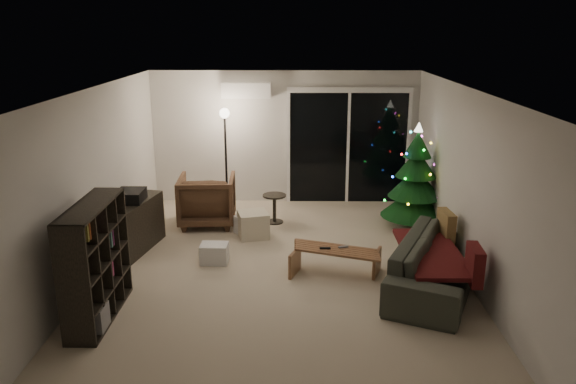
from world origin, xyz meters
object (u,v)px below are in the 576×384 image
sofa (438,263)px  christmas_tree (416,176)px  media_cabinet (133,226)px  armchair (207,200)px  coffee_table (336,262)px  bookshelf (81,262)px

sofa → christmas_tree: size_ratio=1.28×
media_cabinet → sofa: bearing=-4.6°
armchair → coffee_table: size_ratio=0.80×
bookshelf → armchair: bearing=94.2°
media_cabinet → christmas_tree: (4.45, 1.07, 0.51)m
bookshelf → armchair: 3.36m
coffee_table → christmas_tree: christmas_tree is taller
bookshelf → sofa: 4.39m
media_cabinet → christmas_tree: size_ratio=0.69×
coffee_table → media_cabinet: bearing=-176.3°
bookshelf → coffee_table: bookshelf is taller
sofa → coffee_table: (-1.29, 0.37, -0.15)m
bookshelf → sofa: bearing=31.4°
sofa → armchair: bearing=78.6°
sofa → christmas_tree: bearing=20.5°
media_cabinet → sofa: size_ratio=0.54×
bookshelf → sofa: (4.30, 0.82, -0.35)m
armchair → christmas_tree: bearing=175.2°
coffee_table → armchair: bearing=155.1°
media_cabinet → coffee_table: size_ratio=1.05×
bookshelf → christmas_tree: size_ratio=0.77×
media_cabinet → christmas_tree: 4.60m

